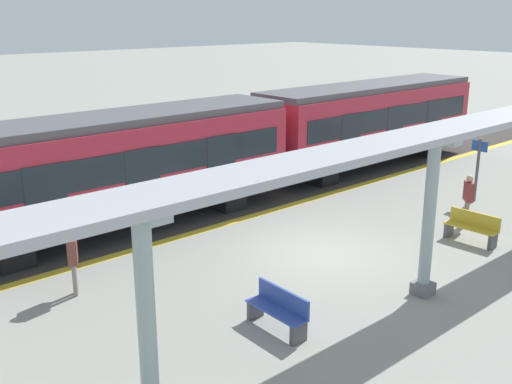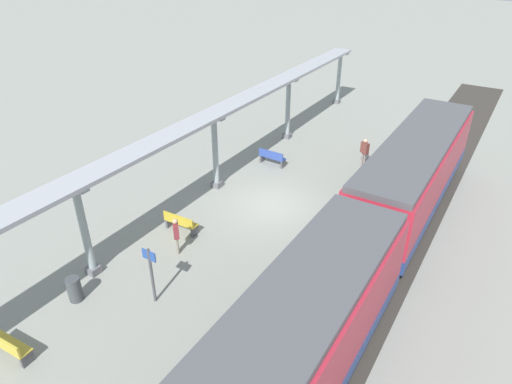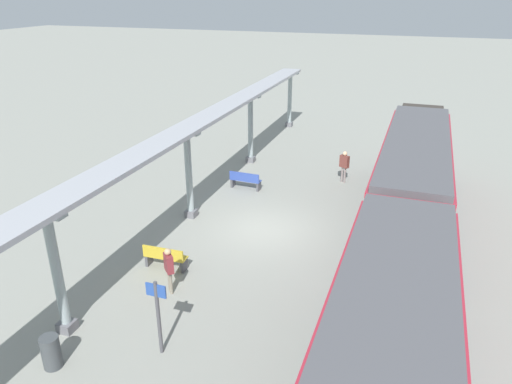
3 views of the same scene
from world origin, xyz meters
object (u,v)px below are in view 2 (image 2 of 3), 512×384
Objects in this scene: canopy_pillar_second at (288,109)px; canopy_pillar_third at (215,152)px; canopy_pillar_nearest at (339,78)px; train_near_carriage at (413,173)px; passenger_by_the_benches at (176,232)px; bench_far_end at (180,223)px; passenger_waiting_near_edge at (365,149)px; train_far_carriage at (284,362)px; platform_info_sign at (151,270)px; trash_bin at (75,289)px; bench_mid_platform at (8,346)px; bench_near_end at (272,157)px; canopy_pillar_fourth at (85,231)px.

canopy_pillar_third is at bearing 90.00° from canopy_pillar_second.
canopy_pillar_nearest and canopy_pillar_third have the same top height.
passenger_by_the_benches is at bearing 49.95° from train_near_carriage.
passenger_waiting_near_edge is at bearing -113.67° from bench_far_end.
canopy_pillar_third is at bearing -45.92° from train_far_carriage.
canopy_pillar_nearest is 1.69× the size of platform_info_sign.
trash_bin is at bearing 93.81° from canopy_pillar_third.
bench_far_end is 5.08m from trash_bin.
train_far_carriage is 8.29m from bench_mid_platform.
canopy_pillar_nearest is at bearing -88.02° from bench_mid_platform.
bench_far_end is (0.09, 7.55, 0.00)m from bench_near_end.
canopy_pillar_second reaches higher than passenger_waiting_near_edge.
canopy_pillar_third is 2.32× the size of passenger_waiting_near_edge.
trash_bin is 0.57× the size of passenger_by_the_benches.
canopy_pillar_second is 2.45× the size of bench_mid_platform.
bench_mid_platform is 1.67× the size of trash_bin.
train_far_carriage is 7.10× the size of passenger_by_the_benches.
train_far_carriage is at bearing 90.00° from train_near_carriage.
canopy_pillar_fourth is 2.45× the size of bench_mid_platform.
canopy_pillar_second reaches higher than passenger_by_the_benches.
trash_bin is (0.40, 5.07, 0.01)m from bench_far_end.
bench_far_end is at bearing 89.33° from bench_near_end.
train_far_carriage is at bearing 172.37° from canopy_pillar_fourth.
platform_info_sign is at bearing 61.71° from train_near_carriage.
bench_far_end is (-1.00, -3.80, -1.45)m from canopy_pillar_fourth.
platform_info_sign is (5.68, 10.55, -0.50)m from train_near_carriage.
train_far_carriage reaches higher than trash_bin.
canopy_pillar_fourth is at bearing 68.70° from passenger_waiting_near_edge.
platform_info_sign is (-2.35, -1.38, 0.87)m from trash_bin.
canopy_pillar_second is 19.08m from bench_mid_platform.
platform_info_sign is 1.39× the size of passenger_by_the_benches.
bench_near_end is 0.69× the size of platform_info_sign.
train_far_carriage is 7.40× the size of bench_mid_platform.
train_near_carriage reaches higher than platform_info_sign.
bench_mid_platform and bench_far_end have the same top height.
canopy_pillar_nearest is (8.63, -24.05, 0.06)m from train_far_carriage.
canopy_pillar_fourth reaches higher than trash_bin.
passenger_by_the_benches reaches higher than bench_far_end.
bench_near_end is at bearing -58.93° from train_far_carriage.
canopy_pillar_fourth reaches higher than train_far_carriage.
canopy_pillar_nearest is 4.11× the size of trash_bin.
canopy_pillar_third is 4.11× the size of trash_bin.
train_far_carriage is 3.02× the size of canopy_pillar_fourth.
canopy_pillar_nearest is 1.00× the size of canopy_pillar_third.
canopy_pillar_nearest is 15.14m from canopy_pillar_third.
canopy_pillar_second is at bearing -27.18° from train_near_carriage.
canopy_pillar_second is 2.46× the size of bench_far_end.
bench_far_end is at bearing 93.00° from canopy_pillar_nearest.
passenger_by_the_benches reaches higher than bench_mid_platform.
canopy_pillar_third is 11.79m from bench_mid_platform.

